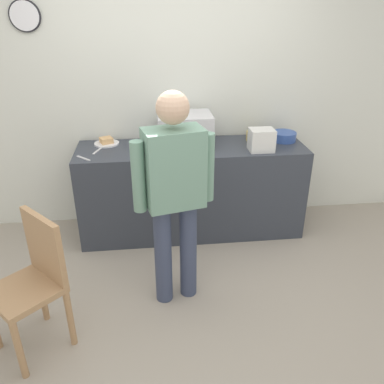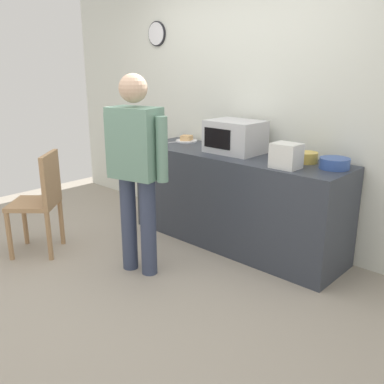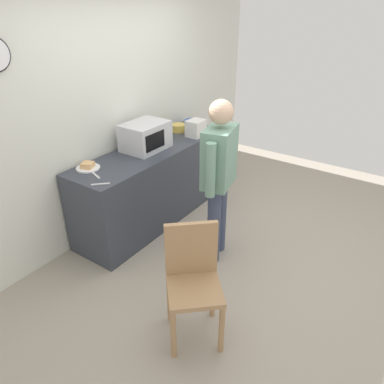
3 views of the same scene
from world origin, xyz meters
The scene contains 12 objects.
ground_plane centered at (0.00, 0.00, 0.00)m, with size 6.00×6.00×0.00m, color #9E9384.
back_wall centered at (0.00, 1.60, 1.30)m, with size 5.40×0.13×2.60m.
kitchen_counter centered at (0.17, 1.22, 0.45)m, with size 2.15×0.62×0.89m, color #333842.
microwave centered at (0.12, 1.27, 1.04)m, with size 0.50×0.39×0.30m.
sandwich_plate centered at (-0.62, 1.39, 0.91)m, with size 0.24×0.24×0.07m.
salad_bowl centered at (0.82, 1.34, 0.94)m, with size 0.19×0.19×0.09m, color gold.
cereal_bowl centered at (1.09, 1.30, 0.93)m, with size 0.24×0.24×0.09m, color #33519E.
toaster centered at (0.79, 1.06, 0.99)m, with size 0.22×0.18×0.20m, color silver.
fork_utensil centered at (-0.79, 1.03, 0.90)m, with size 0.17×0.02×0.01m, color silver.
spoon_utensil centered at (-0.69, 1.20, 0.90)m, with size 0.17×0.02×0.01m, color silver.
person_standing centered at (-0.06, 0.22, 0.95)m, with size 0.58×0.32×1.63m.
wooden_chair centered at (-1.00, -0.13, 0.52)m, with size 0.57×0.57×0.94m.
Camera 2 is at (2.51, -1.89, 1.70)m, focal length 39.77 mm.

